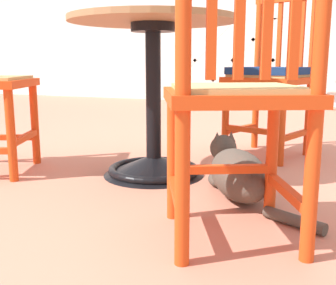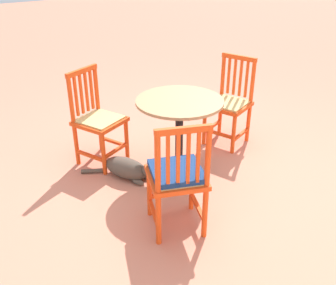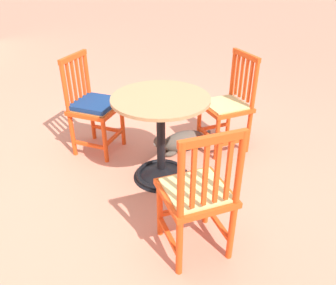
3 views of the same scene
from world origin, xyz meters
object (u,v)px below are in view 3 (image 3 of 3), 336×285
object	(u,v)px
orange_chair_by_planter	(198,195)
tabby_cat	(180,142)
cafe_table	(161,148)
orange_chair_facing_out	(228,106)
orange_chair_near_fence	(94,107)

from	to	relation	value
orange_chair_by_planter	tabby_cat	xyz separation A→B (m)	(1.23, 0.09, -0.34)
orange_chair_by_planter	cafe_table	bearing A→B (deg)	17.78
orange_chair_facing_out	orange_chair_near_fence	xyz separation A→B (m)	(-0.08, 1.23, 0.01)
cafe_table	orange_chair_by_planter	size ratio (longest dim) A/B	0.83
tabby_cat	orange_chair_facing_out	bearing A→B (deg)	-78.06
orange_chair_facing_out	tabby_cat	world-z (taller)	orange_chair_facing_out
cafe_table	tabby_cat	bearing A→B (deg)	-20.22
orange_chair_facing_out	orange_chair_near_fence	world-z (taller)	same
orange_chair_by_planter	tabby_cat	bearing A→B (deg)	4.41
orange_chair_near_fence	tabby_cat	world-z (taller)	orange_chair_near_fence
orange_chair_near_fence	orange_chair_by_planter	bearing A→B (deg)	-144.16
orange_chair_near_fence	tabby_cat	bearing A→B (deg)	-90.57
orange_chair_by_planter	orange_chair_near_fence	bearing A→B (deg)	35.84
orange_chair_facing_out	orange_chair_by_planter	xyz separation A→B (m)	(-1.32, 0.34, 0.00)
orange_chair_by_planter	orange_chair_facing_out	bearing A→B (deg)	-14.59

